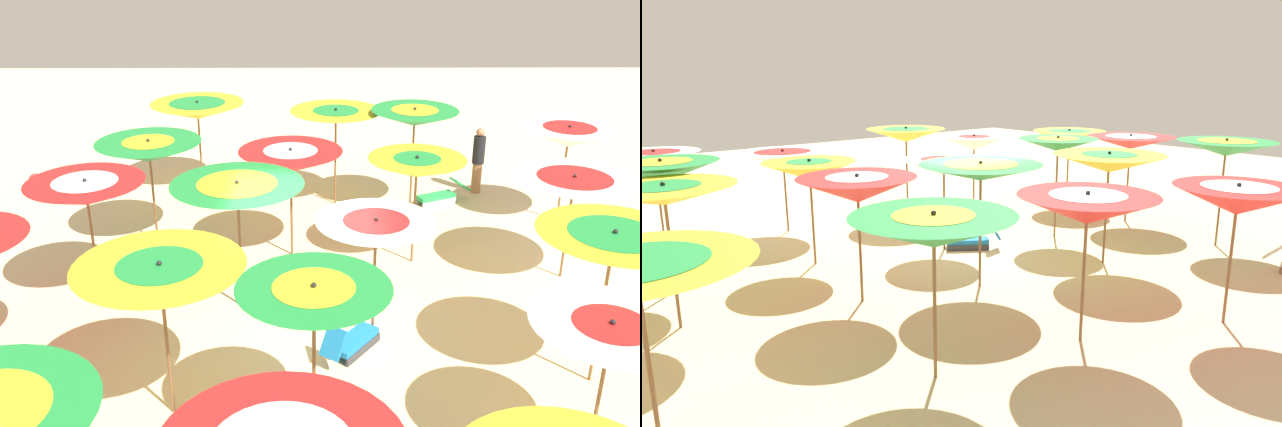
% 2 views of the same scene
% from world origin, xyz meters
% --- Properties ---
extents(ground, '(43.27, 43.27, 0.04)m').
position_xyz_m(ground, '(0.00, 0.00, -0.02)').
color(ground, beige).
extents(beach_umbrella_1, '(2.16, 2.16, 2.31)m').
position_xyz_m(beach_umbrella_1, '(-3.26, 3.35, 2.04)').
color(beach_umbrella_1, brown).
rests_on(beach_umbrella_1, ground).
extents(beach_umbrella_2, '(2.07, 2.07, 2.33)m').
position_xyz_m(beach_umbrella_2, '(-3.84, 0.98, 2.06)').
color(beach_umbrella_2, brown).
rests_on(beach_umbrella_2, ground).
extents(beach_umbrella_3, '(1.97, 1.97, 2.33)m').
position_xyz_m(beach_umbrella_3, '(-4.99, -1.29, 2.06)').
color(beach_umbrella_3, brown).
rests_on(beach_umbrella_3, ground).
extents(beach_umbrella_5, '(2.13, 2.13, 2.38)m').
position_xyz_m(beach_umbrella_5, '(0.63, 5.50, 2.17)').
color(beach_umbrella_5, brown).
rests_on(beach_umbrella_5, ground).
extents(beach_umbrella_6, '(2.06, 2.06, 2.32)m').
position_xyz_m(beach_umbrella_6, '(-0.34, 2.71, 2.05)').
color(beach_umbrella_6, brown).
rests_on(beach_umbrella_6, ground).
extents(beach_umbrella_7, '(2.27, 2.27, 2.43)m').
position_xyz_m(beach_umbrella_7, '(-1.16, 0.62, 2.22)').
color(beach_umbrella_7, brown).
rests_on(beach_umbrella_7, ground).
extents(beach_umbrella_8, '(2.28, 2.28, 2.41)m').
position_xyz_m(beach_umbrella_8, '(-1.88, -2.32, 2.16)').
color(beach_umbrella_8, brown).
rests_on(beach_umbrella_8, ground).
extents(beach_umbrella_9, '(2.14, 2.14, 2.54)m').
position_xyz_m(beach_umbrella_9, '(-2.86, -5.39, 2.31)').
color(beach_umbrella_9, brown).
rests_on(beach_umbrella_9, ground).
extents(beach_umbrella_10, '(1.99, 1.99, 2.50)m').
position_xyz_m(beach_umbrella_10, '(2.40, 5.09, 2.26)').
color(beach_umbrella_10, brown).
rests_on(beach_umbrella_10, ground).
extents(beach_umbrella_11, '(1.90, 1.90, 2.27)m').
position_xyz_m(beach_umbrella_11, '(2.11, 2.39, 2.02)').
color(beach_umbrella_11, brown).
rests_on(beach_umbrella_11, ground).
extents(beach_umbrella_12, '(1.92, 1.92, 2.17)m').
position_xyz_m(beach_umbrella_12, '(1.11, -0.35, 1.93)').
color(beach_umbrella_12, brown).
rests_on(beach_umbrella_12, ground).
extents(beach_umbrella_13, '(1.91, 1.91, 2.51)m').
position_xyz_m(beach_umbrella_13, '(0.13, -3.09, 2.29)').
color(beach_umbrella_13, brown).
rests_on(beach_umbrella_13, ground).
extents(beach_umbrella_14, '(2.27, 2.27, 2.39)m').
position_xyz_m(beach_umbrella_14, '(-0.14, -5.74, 2.17)').
color(beach_umbrella_14, brown).
rests_on(beach_umbrella_14, ground).
extents(beach_umbrella_15, '(2.01, 2.01, 2.28)m').
position_xyz_m(beach_umbrella_15, '(5.72, 4.45, 2.00)').
color(beach_umbrella_15, brown).
rests_on(beach_umbrella_15, ground).
extents(beach_umbrella_16, '(2.29, 2.29, 2.12)m').
position_xyz_m(beach_umbrella_16, '(4.93, 1.72, 1.91)').
color(beach_umbrella_16, brown).
rests_on(beach_umbrella_16, ground).
extents(beach_umbrella_17, '(2.17, 2.17, 2.52)m').
position_xyz_m(beach_umbrella_17, '(4.32, -1.61, 2.29)').
color(beach_umbrella_17, brown).
rests_on(beach_umbrella_17, ground).
extents(beach_umbrella_18, '(1.91, 1.91, 2.24)m').
position_xyz_m(beach_umbrella_18, '(3.60, -3.50, 1.98)').
color(beach_umbrella_18, brown).
rests_on(beach_umbrella_18, ground).
extents(beach_umbrella_19, '(2.16, 2.16, 2.32)m').
position_xyz_m(beach_umbrella_19, '(2.26, -6.16, 2.06)').
color(beach_umbrella_19, brown).
rests_on(beach_umbrella_19, ground).
extents(lounger_1, '(1.03, 1.21, 0.67)m').
position_xyz_m(lounger_1, '(0.72, -0.86, 0.21)').
color(lounger_1, '#333338').
rests_on(lounger_1, ground).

